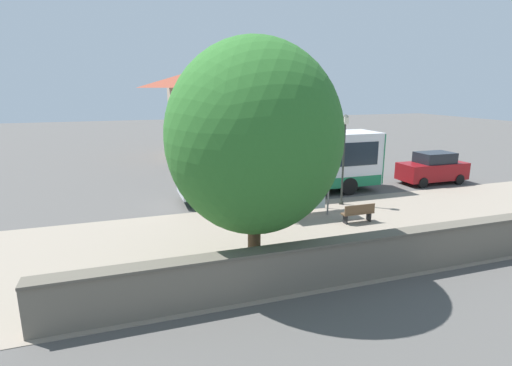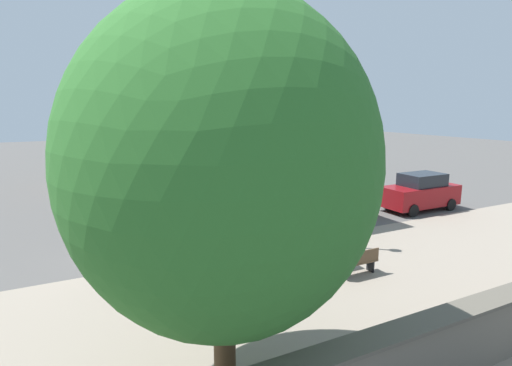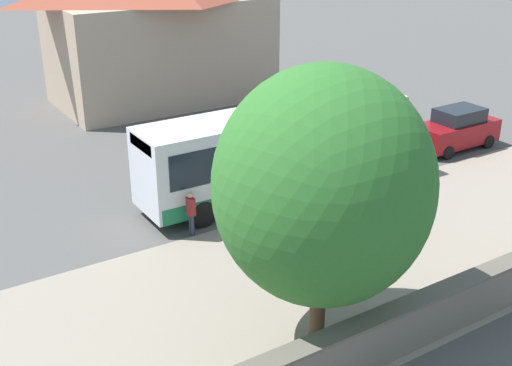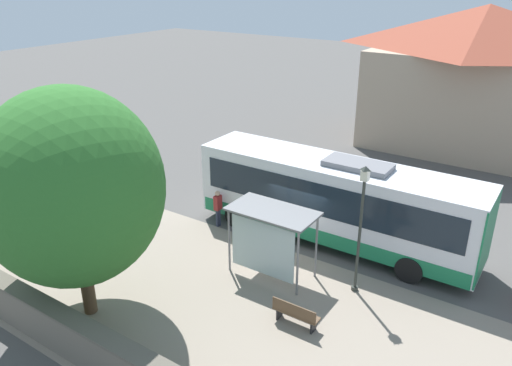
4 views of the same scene
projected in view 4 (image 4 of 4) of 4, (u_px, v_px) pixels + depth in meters
name	position (u px, v px, depth m)	size (l,w,h in m)	color
ground_plane	(291.00, 251.00, 19.84)	(120.00, 120.00, 0.00)	#514F4C
sidewalk_plaza	(222.00, 310.00, 16.39)	(9.00, 44.00, 0.02)	gray
background_building	(478.00, 78.00, 29.48)	(7.57, 12.72, 8.58)	tan
bus	(335.00, 199.00, 19.88)	(2.62, 11.51, 3.65)	silver
bus_shelter	(270.00, 224.00, 17.44)	(1.66, 3.14, 2.59)	slate
pedestrian	(218.00, 206.00, 21.43)	(0.34, 0.22, 1.67)	#2D3347
bench	(295.00, 313.00, 15.50)	(0.40, 1.52, 0.88)	brown
street_lamp_near	(361.00, 220.00, 16.35)	(0.28, 0.28, 4.66)	#2D332D
shade_tree	(72.00, 188.00, 14.60)	(5.46, 5.46, 7.44)	brown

